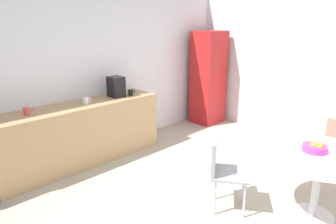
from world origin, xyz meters
TOP-DOWN VIEW (x-y plane):
  - wall_back at (0.00, 3.00)m, footprint 6.00×0.10m
  - counter_block at (-0.34, 2.65)m, footprint 2.52×0.60m
  - locker_cabinet at (2.55, 2.55)m, footprint 0.60×0.50m
  - round_table at (0.73, -0.35)m, footprint 1.16×1.16m
  - chair_gray at (0.16, 0.47)m, footprint 0.58×0.58m
  - fruit_bowl at (0.73, -0.28)m, footprint 0.25×0.25m
  - mug_white at (-0.24, 2.60)m, footprint 0.13×0.08m
  - mug_green at (-1.05, 2.66)m, footprint 0.13×0.08m
  - mug_red at (0.55, 2.56)m, footprint 0.13×0.08m
  - coffee_maker at (0.34, 2.65)m, footprint 0.20×0.24m

SIDE VIEW (x-z plane):
  - counter_block at x=-0.34m, z-range 0.00..0.90m
  - chair_gray at x=0.16m, z-range 0.11..0.94m
  - round_table at x=0.73m, z-range 0.25..0.99m
  - fruit_bowl at x=0.73m, z-range 0.74..0.85m
  - locker_cabinet at x=2.55m, z-range 0.00..1.86m
  - mug_white at x=-0.24m, z-range 0.90..1.00m
  - mug_green at x=-1.05m, z-range 0.90..1.00m
  - mug_red at x=0.55m, z-range 0.90..1.00m
  - coffee_maker at x=0.34m, z-range 0.90..1.22m
  - wall_back at x=0.00m, z-range 0.00..2.60m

